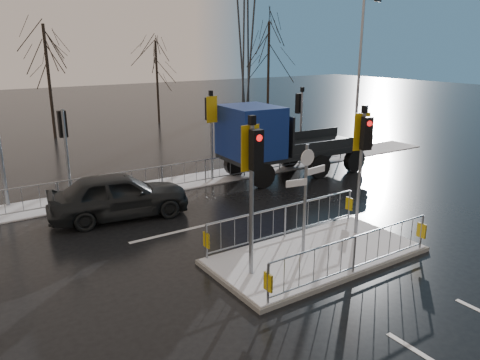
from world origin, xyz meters
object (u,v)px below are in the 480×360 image
car_far_lane (119,195)px  street_lamp_right (360,71)px  traffic_island (316,244)px  flatbed_truck (270,140)px

car_far_lane → street_lamp_right: size_ratio=0.58×
traffic_island → car_far_lane: bearing=119.5°
car_far_lane → street_lamp_right: bearing=-71.8°
car_far_lane → flatbed_truck: size_ratio=0.65×
street_lamp_right → car_far_lane: bearing=-170.2°
traffic_island → street_lamp_right: (10.58, 8.49, 4.00)m
flatbed_truck → traffic_island: bearing=-118.0°
car_far_lane → street_lamp_right: street_lamp_right is taller
car_far_lane → flatbed_truck: flatbed_truck is taller
flatbed_truck → street_lamp_right: street_lamp_right is taller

